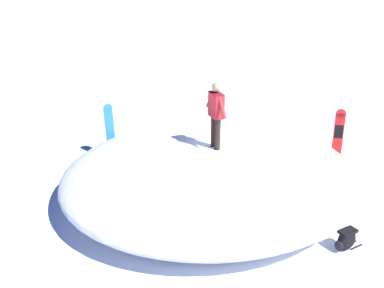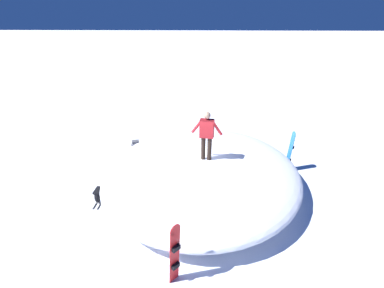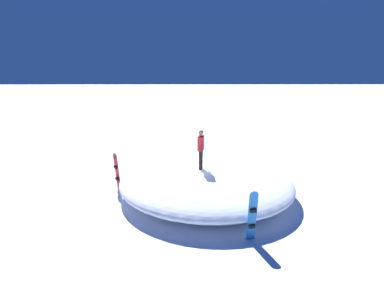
% 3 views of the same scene
% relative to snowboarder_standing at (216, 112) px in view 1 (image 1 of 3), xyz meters
% --- Properties ---
extents(ground, '(240.00, 240.00, 0.00)m').
position_rel_snowboarder_standing_xyz_m(ground, '(-0.49, -0.20, -2.08)').
color(ground, white).
extents(snow_mound, '(7.87, 8.32, 1.17)m').
position_rel_snowboarder_standing_xyz_m(snow_mound, '(-0.13, 0.21, -1.49)').
color(snow_mound, white).
rests_on(snow_mound, ground).
extents(snowboarder_standing, '(0.98, 0.29, 1.60)m').
position_rel_snowboarder_standing_xyz_m(snowboarder_standing, '(0.00, 0.00, 0.00)').
color(snowboarder_standing, black).
rests_on(snowboarder_standing, snow_mound).
extents(snowboard_primary_upright, '(0.17, 0.28, 1.62)m').
position_rel_snowboarder_standing_xyz_m(snowboard_primary_upright, '(3.13, 1.38, -1.24)').
color(snowboard_primary_upright, '#2672BF').
rests_on(snowboard_primary_upright, ground).
extents(snowboard_secondary_upright, '(0.27, 0.28, 1.66)m').
position_rel_snowboarder_standing_xyz_m(snowboard_secondary_upright, '(-0.64, -3.56, -1.22)').
color(snowboard_secondary_upright, red).
rests_on(snowboard_secondary_upright, ground).
extents(backpack_near, '(0.27, 0.66, 0.47)m').
position_rel_snowboarder_standing_xyz_m(backpack_near, '(-3.35, -0.83, -1.84)').
color(backpack_near, black).
rests_on(backpack_near, ground).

